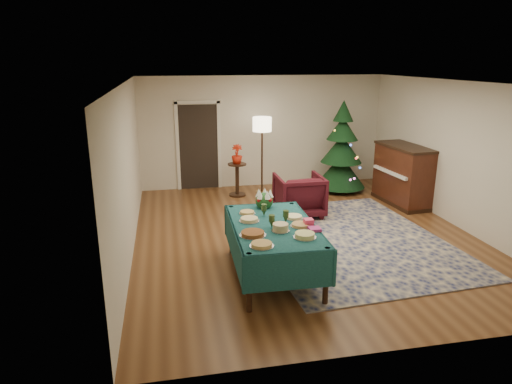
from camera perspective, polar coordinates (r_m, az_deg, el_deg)
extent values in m
plane|color=#593319|center=(8.39, 5.95, -5.30)|extent=(7.00, 7.00, 0.00)
plane|color=white|center=(7.81, 6.54, 13.44)|extent=(7.00, 7.00, 0.00)
plane|color=beige|center=(11.32, 0.92, 7.55)|extent=(6.00, 0.00, 6.00)
plane|color=beige|center=(4.91, 18.51, -5.23)|extent=(6.00, 0.00, 6.00)
plane|color=beige|center=(7.66, -15.75, 2.65)|extent=(0.00, 7.00, 7.00)
plane|color=beige|center=(9.33, 24.15, 4.21)|extent=(0.00, 7.00, 7.00)
cube|color=black|center=(11.14, -7.18, 5.55)|extent=(0.92, 0.02, 2.04)
cube|color=silver|center=(11.10, -9.77, 5.57)|extent=(0.08, 0.04, 2.14)
cube|color=silver|center=(11.17, -4.61, 5.82)|extent=(0.08, 0.04, 2.14)
cube|color=silver|center=(10.98, -7.38, 11.09)|extent=(1.08, 0.04, 0.08)
cube|color=#151E50|center=(8.27, 11.38, -5.81)|extent=(3.48, 4.41, 0.02)
cylinder|color=black|center=(5.79, -0.87, -11.28)|extent=(0.07, 0.07, 0.80)
cylinder|color=black|center=(7.46, -3.08, -4.75)|extent=(0.07, 0.07, 0.80)
cylinder|color=black|center=(6.01, 8.76, -10.40)|extent=(0.07, 0.07, 0.80)
cylinder|color=black|center=(7.63, 4.41, -4.29)|extent=(0.07, 0.07, 0.80)
cube|color=#113A3E|center=(6.55, 2.19, -4.28)|extent=(1.22, 2.05, 0.04)
cube|color=#113A3E|center=(7.55, 0.61, -3.27)|extent=(1.20, 0.06, 0.50)
cube|color=#113A3E|center=(5.75, 4.25, -9.89)|extent=(1.20, 0.06, 0.50)
cube|color=#113A3E|center=(6.77, 6.96, -5.78)|extent=(0.09, 2.05, 0.50)
cube|color=#113A3E|center=(6.55, -2.79, -6.46)|extent=(0.09, 2.05, 0.50)
cylinder|color=silver|center=(5.81, 0.71, -6.76)|extent=(0.31, 0.31, 0.01)
cylinder|color=tan|center=(5.80, 0.71, -6.53)|extent=(0.27, 0.27, 0.04)
cylinder|color=silver|center=(6.11, 6.11, -5.64)|extent=(0.31, 0.31, 0.01)
cylinder|color=#D8D172|center=(6.10, 6.12, -5.35)|extent=(0.26, 0.26, 0.05)
cylinder|color=silver|center=(6.15, -0.41, -5.41)|extent=(0.36, 0.36, 0.01)
cylinder|color=brown|center=(6.14, -0.41, -5.17)|extent=(0.31, 0.31, 0.04)
cylinder|color=silver|center=(6.31, 3.08, -4.86)|extent=(0.26, 0.26, 0.01)
cylinder|color=tan|center=(6.29, 3.08, -4.40)|extent=(0.22, 0.22, 0.10)
cylinder|color=silver|center=(6.50, 5.61, -4.25)|extent=(0.30, 0.30, 0.01)
cylinder|color=#B2844C|center=(6.49, 5.61, -4.07)|extent=(0.25, 0.25, 0.03)
cylinder|color=silver|center=(6.67, -0.85, -3.63)|extent=(0.30, 0.30, 0.01)
cylinder|color=#D8BF7F|center=(6.66, -0.85, -3.41)|extent=(0.25, 0.25, 0.04)
cylinder|color=silver|center=(6.81, 4.74, -3.25)|extent=(0.29, 0.29, 0.01)
cylinder|color=#F2EACC|center=(6.81, 4.74, -3.07)|extent=(0.24, 0.24, 0.03)
cylinder|color=silver|center=(6.98, -1.11, -2.71)|extent=(0.25, 0.25, 0.01)
cylinder|color=tan|center=(6.97, -1.11, -2.53)|extent=(0.21, 0.21, 0.03)
cone|color=#2D471E|center=(6.88, 1.00, -2.63)|extent=(0.07, 0.07, 0.10)
cylinder|color=#2D471E|center=(6.85, 1.01, -1.92)|extent=(0.09, 0.09, 0.10)
cone|color=#2D471E|center=(6.62, 3.74, -3.45)|extent=(0.07, 0.07, 0.10)
cylinder|color=#2D471E|center=(6.59, 3.76, -2.71)|extent=(0.09, 0.09, 0.10)
cone|color=#2D471E|center=(6.42, 1.98, -4.06)|extent=(0.07, 0.07, 0.10)
cylinder|color=#2D471E|center=(6.39, 1.98, -3.30)|extent=(0.09, 0.09, 0.10)
cube|color=#CF3992|center=(6.37, 7.34, -4.62)|extent=(0.16, 0.16, 0.04)
cube|color=#F94571|center=(6.51, 6.58, -3.81)|extent=(0.13, 0.13, 0.11)
sphere|color=#1E4C1E|center=(7.25, 1.03, -1.14)|extent=(0.28, 0.28, 0.28)
cone|color=white|center=(7.23, 1.78, -0.13)|extent=(0.11, 0.11, 0.13)
cone|color=white|center=(7.30, 1.11, 0.04)|extent=(0.11, 0.11, 0.13)
cone|color=white|center=(7.25, 0.34, -0.08)|extent=(0.11, 0.11, 0.13)
cone|color=white|center=(7.14, 0.53, -0.34)|extent=(0.11, 0.11, 0.13)
cone|color=white|center=(7.13, 1.42, -0.37)|extent=(0.11, 0.11, 0.13)
sphere|color=#B20C0F|center=(7.32, 1.66, -0.63)|extent=(0.07, 0.07, 0.07)
sphere|color=#B20C0F|center=(7.31, 0.37, -0.63)|extent=(0.07, 0.07, 0.07)
sphere|color=#B20C0F|center=(7.16, 0.39, -1.02)|extent=(0.07, 0.07, 0.07)
sphere|color=#B20C0F|center=(7.16, 1.71, -1.01)|extent=(0.07, 0.07, 0.07)
imported|color=#3C0D14|center=(9.24, 5.41, -0.15)|extent=(0.91, 0.86, 0.94)
cylinder|color=#A57F3F|center=(10.92, 0.74, 0.04)|extent=(0.30, 0.30, 0.03)
cylinder|color=black|center=(10.72, 0.75, 4.15)|extent=(0.04, 0.04, 1.63)
cylinder|color=#FFEABF|center=(10.58, 0.77, 8.47)|extent=(0.44, 0.44, 0.33)
cylinder|color=black|center=(10.67, -2.34, -0.33)|extent=(0.39, 0.39, 0.04)
cylinder|color=black|center=(10.57, -2.36, 1.50)|extent=(0.09, 0.09, 0.71)
cylinder|color=black|center=(10.48, -2.39, 3.49)|extent=(0.43, 0.43, 0.03)
imported|color=red|center=(10.45, -2.40, 4.23)|extent=(0.25, 0.44, 0.25)
cylinder|color=black|center=(11.25, 10.40, 0.64)|extent=(0.13, 0.13, 0.17)
cone|color=black|center=(11.15, 10.50, 2.62)|extent=(1.39, 1.39, 0.76)
cone|color=black|center=(11.04, 10.65, 5.34)|extent=(1.14, 1.14, 0.65)
cone|color=black|center=(10.96, 10.78, 7.83)|extent=(0.86, 0.86, 0.54)
cone|color=black|center=(10.91, 10.90, 9.96)|extent=(0.56, 0.56, 0.49)
cube|color=black|center=(10.59, 17.65, -1.12)|extent=(0.77, 1.52, 0.08)
cube|color=#37170D|center=(10.44, 17.93, 2.04)|extent=(0.74, 1.50, 1.21)
cube|color=black|center=(10.31, 18.23, 5.39)|extent=(0.79, 1.55, 0.05)
cube|color=white|center=(10.25, 16.52, 2.38)|extent=(0.23, 1.25, 0.06)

